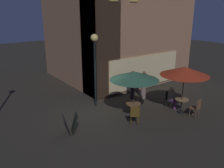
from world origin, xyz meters
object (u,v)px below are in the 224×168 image
street_lamp_near_corner (95,53)px  cafe_table_1 (182,103)px  patio_umbrella_1 (185,71)px  menu_sandwich_board (70,124)px  cafe_chair_1 (197,107)px  cafe_chair_2 (169,98)px  cafe_chair_0 (135,114)px  cafe_table_0 (133,107)px  patron_standing_1 (144,85)px  patron_seated_0 (172,96)px  patron_standing_2 (133,85)px  patio_umbrella_0 (134,76)px

street_lamp_near_corner → cafe_table_1: bearing=-46.6°
patio_umbrella_1 → street_lamp_near_corner: bearing=133.4°
menu_sandwich_board → patio_umbrella_1: patio_umbrella_1 is taller
cafe_table_1 → patio_umbrella_1: patio_umbrella_1 is taller
cafe_chair_1 → cafe_chair_2: cafe_chair_1 is taller
cafe_chair_0 → cafe_table_0: bearing=0.0°
patio_umbrella_1 → cafe_chair_1: 1.87m
menu_sandwich_board → patron_standing_1: (5.52, 1.24, 0.40)m
cafe_table_0 → cafe_chair_0: size_ratio=0.77×
cafe_chair_2 → cafe_table_0: bearing=-93.5°
cafe_chair_2 → patron_seated_0: patron_seated_0 is taller
menu_sandwich_board → cafe_chair_1: (5.83, -2.29, 0.13)m
cafe_chair_0 → cafe_chair_2: cafe_chair_0 is taller
cafe_table_1 → patio_umbrella_1: 1.72m
cafe_chair_0 → cafe_chair_2: size_ratio=1.04×
street_lamp_near_corner → patron_standing_2: 3.25m
patio_umbrella_0 → patron_standing_1: patio_umbrella_0 is taller
cafe_table_1 → cafe_chair_0: size_ratio=0.77×
cafe_chair_2 → cafe_table_1: bearing=0.0°
cafe_chair_0 → patron_seated_0: (2.97, 0.33, 0.09)m
menu_sandwich_board → cafe_chair_2: bearing=11.0°
patron_standing_2 → menu_sandwich_board: bearing=105.9°
patron_seated_0 → patron_standing_2: size_ratio=0.69×
cafe_chair_1 → patron_seated_0: size_ratio=0.82×
menu_sandwich_board → cafe_table_0: (3.30, -0.39, 0.09)m
cafe_chair_2 → cafe_chair_1: bearing=4.7°
street_lamp_near_corner → patron_seated_0: size_ratio=3.35×
cafe_table_1 → cafe_chair_0: (-2.95, 0.36, 0.05)m
cafe_chair_0 → patio_umbrella_0: bearing=-0.0°
cafe_chair_1 → patio_umbrella_1: bearing=0.0°
street_lamp_near_corner → menu_sandwich_board: bearing=-142.7°
patron_standing_2 → cafe_table_0: bearing=138.4°
patio_umbrella_1 → patron_seated_0: 1.72m
patio_umbrella_1 → cafe_chair_0: patio_umbrella_1 is taller
patron_standing_2 → cafe_table_1: bearing=-167.4°
cafe_table_0 → cafe_chair_0: bearing=-127.0°
cafe_chair_2 → patron_standing_1: bearing=-171.5°
menu_sandwich_board → patron_standing_1: 5.68m
cafe_table_0 → cafe_chair_0: 0.88m
menu_sandwich_board → cafe_table_0: bearing=10.4°
cafe_table_1 → patron_standing_1: patron_standing_1 is taller
street_lamp_near_corner → patio_umbrella_1: street_lamp_near_corner is taller
street_lamp_near_corner → cafe_table_0: bearing=-71.5°
cafe_table_0 → patron_standing_1: bearing=36.4°
cafe_table_0 → patio_umbrella_1: size_ratio=0.30×
patron_seated_0 → patron_standing_1: bearing=-172.1°
cafe_table_1 → cafe_chair_2: (0.02, 0.84, 0.01)m
street_lamp_near_corner → cafe_chair_2: (3.22, -2.54, -2.50)m
cafe_table_0 → patron_seated_0: 2.47m
patron_seated_0 → patio_umbrella_0: bearing=-97.0°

